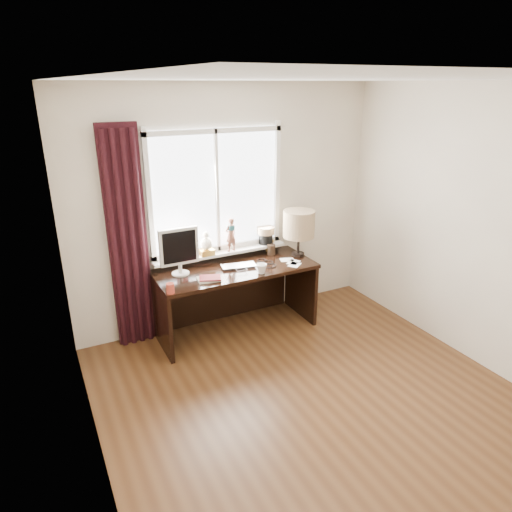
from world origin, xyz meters
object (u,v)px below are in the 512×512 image
mug (262,268)px  table_lamp (299,224)px  laptop (239,266)px  monitor (179,249)px  red_cup (170,288)px  desk (232,285)px

mug → table_lamp: size_ratio=0.21×
laptop → table_lamp: bearing=12.7°
laptop → monitor: monitor is taller
laptop → red_cup: 0.88m
red_cup → desk: bearing=26.4°
monitor → laptop: bearing=-9.9°
monitor → table_lamp: bearing=-3.4°
red_cup → monitor: size_ratio=0.20×
red_cup → monitor: bearing=60.1°
laptop → desk: 0.28m
monitor → red_cup: bearing=-119.9°
mug → red_cup: (-0.97, -0.04, -0.00)m
red_cup → table_lamp: 1.64m
red_cup → desk: red_cup is taller
desk → table_lamp: 0.99m
laptop → monitor: size_ratio=0.74×
red_cup → monitor: (0.23, 0.39, 0.23)m
desk → table_lamp: table_lamp is taller
laptop → mug: 0.29m
laptop → desk: size_ratio=0.21×
mug → table_lamp: 0.74m
laptop → desk: (-0.03, 0.11, -0.26)m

